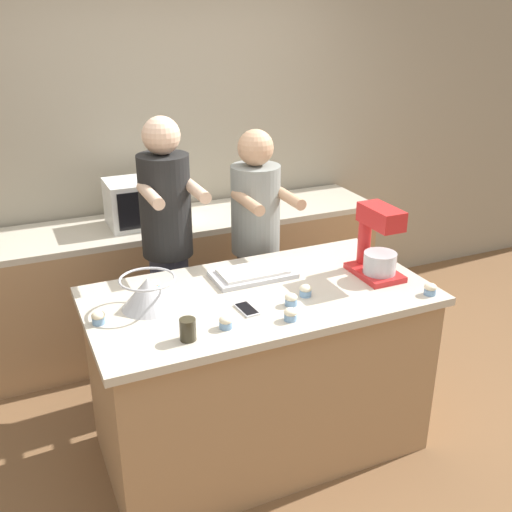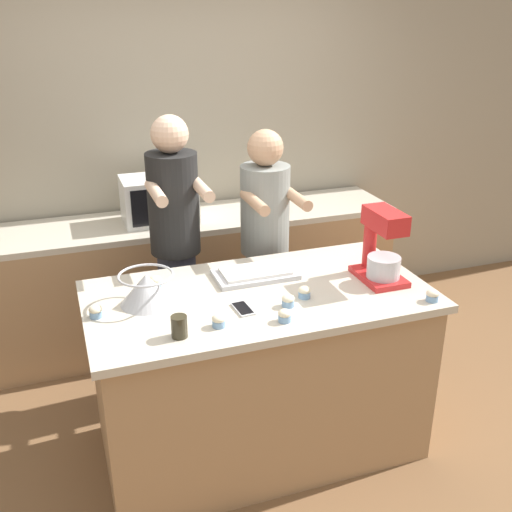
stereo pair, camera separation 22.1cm
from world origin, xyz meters
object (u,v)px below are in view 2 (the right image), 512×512
Objects in this scene: cupcake_3 at (432,295)px; baking_tray at (255,273)px; cupcake_6 at (96,311)px; cupcake_0 at (288,301)px; person_right at (265,251)px; mixing_bowl at (147,288)px; cell_phone at (243,309)px; cupcake_1 at (285,315)px; microwave_oven at (159,199)px; cupcake_5 at (155,282)px; stand_mixer at (381,250)px; cupcake_4 at (219,321)px; person_left at (176,253)px; drinking_glass at (179,327)px; cupcake_2 at (304,292)px.

baking_tray is at bearing 142.49° from cupcake_3.
baking_tray is 0.85m from cupcake_6.
person_right is at bearing 77.11° from cupcake_0.
person_right reaches higher than mixing_bowl.
cell_phone is 0.22m from cupcake_1.
cupcake_6 is (-0.54, -1.29, -0.10)m from microwave_oven.
microwave_oven is 1.09m from cupcake_5.
stand_mixer is at bearing 21.99° from cupcake_1.
microwave_oven is at bearing 129.43° from person_right.
microwave_oven is at bearing 94.44° from cell_phone.
cupcake_0 is 1.00× the size of cupcake_3.
person_right is at bearing 115.17° from cupcake_3.
cupcake_4 is (-0.36, -0.08, 0.00)m from cupcake_0.
cell_phone is 0.92m from cupcake_3.
person_left is at bearing 52.01° from cupcake_6.
person_right is at bearing 31.79° from cupcake_6.
cupcake_0 is at bearing -9.40° from cell_phone.
mixing_bowl reaches higher than cell_phone.
cupcake_0 is at bearing -67.33° from person_left.
cupcake_4 is (-0.04, -1.56, -0.10)m from microwave_oven.
microwave_oven is 4.90× the size of drinking_glass.
microwave_oven is 3.23× the size of cell_phone.
cupcake_4 is at bearing -27.98° from cupcake_6.
person_left reaches higher than cupcake_2.
person_right is 4.20× the size of stand_mixer.
person_right is at bearing 52.23° from drinking_glass.
cell_phone is 2.42× the size of cupcake_6.
cupcake_0 is 0.70m from cupcake_3.
baking_tray is 6.96× the size of cupcake_2.
drinking_glass is 0.68m from cupcake_2.
cupcake_6 is (-0.80, 0.32, 0.00)m from cupcake_1.
cupcake_6 is at bearing -127.99° from person_left.
cupcake_0 is 0.69m from cupcake_5.
cupcake_5 is (-0.55, 0.42, 0.00)m from cupcake_0.
stand_mixer is at bearing -6.13° from mixing_bowl.
drinking_glass reaches higher than cupcake_6.
drinking_glass is 0.19m from cupcake_4.
cupcake_6 is at bearing -144.25° from cupcake_5.
cupcake_4 is at bearing 174.55° from cupcake_3.
cell_phone is (0.41, -0.21, -0.08)m from mixing_bowl.
person_left is at bearing 120.39° from cupcake_2.
cupcake_1 is (0.26, -1.61, -0.10)m from microwave_oven.
cell_phone is at bearing -176.04° from cupcake_2.
cupcake_6 is (-0.51, -0.66, 0.04)m from person_left.
cell_phone is (-0.77, -0.09, -0.16)m from stand_mixer.
mixing_bowl is at bearing -143.80° from person_right.
cupcake_4 is at bearing -121.00° from person_right.
cupcake_0 is (0.35, -0.85, 0.04)m from person_left.
mixing_bowl is 0.60m from baking_tray.
cupcake_6 is at bearing 166.77° from cell_phone.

